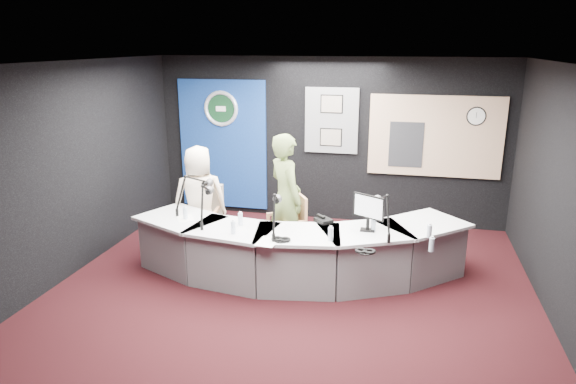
% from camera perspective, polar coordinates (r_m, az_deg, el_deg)
% --- Properties ---
extents(ground, '(6.00, 6.00, 0.00)m').
position_cam_1_polar(ground, '(6.49, 0.13, -11.44)').
color(ground, black).
rests_on(ground, ground).
extents(ceiling, '(6.00, 6.00, 0.02)m').
position_cam_1_polar(ceiling, '(5.75, 0.15, 14.08)').
color(ceiling, silver).
rests_on(ceiling, ground).
extents(wall_back, '(6.00, 0.02, 2.80)m').
position_cam_1_polar(wall_back, '(8.84, 4.50, 5.71)').
color(wall_back, black).
rests_on(wall_back, ground).
extents(wall_front, '(6.00, 0.02, 2.80)m').
position_cam_1_polar(wall_front, '(3.32, -11.82, -13.38)').
color(wall_front, black).
rests_on(wall_front, ground).
extents(wall_left, '(0.02, 6.00, 2.80)m').
position_cam_1_polar(wall_left, '(7.23, -23.72, 1.95)').
color(wall_left, black).
rests_on(wall_left, ground).
extents(wall_right, '(0.02, 6.00, 2.80)m').
position_cam_1_polar(wall_right, '(6.08, 28.90, -1.28)').
color(wall_right, black).
rests_on(wall_right, ground).
extents(broadcast_desk, '(4.50, 1.90, 0.75)m').
position_cam_1_polar(broadcast_desk, '(6.83, 0.76, -6.51)').
color(broadcast_desk, silver).
rests_on(broadcast_desk, ground).
extents(backdrop_panel, '(1.60, 0.05, 2.30)m').
position_cam_1_polar(backdrop_panel, '(9.31, -7.23, 5.23)').
color(backdrop_panel, navy).
rests_on(backdrop_panel, wall_back).
extents(agency_seal, '(0.63, 0.07, 0.63)m').
position_cam_1_polar(agency_seal, '(9.17, -7.46, 9.17)').
color(agency_seal, silver).
rests_on(agency_seal, backdrop_panel).
extents(seal_center, '(0.48, 0.01, 0.48)m').
position_cam_1_polar(seal_center, '(9.18, -7.45, 9.17)').
color(seal_center, black).
rests_on(seal_center, backdrop_panel).
extents(pinboard, '(0.90, 0.04, 1.10)m').
position_cam_1_polar(pinboard, '(8.75, 4.85, 7.91)').
color(pinboard, slate).
rests_on(pinboard, wall_back).
extents(framed_photo_upper, '(0.34, 0.02, 0.27)m').
position_cam_1_polar(framed_photo_upper, '(8.68, 4.87, 9.71)').
color(framed_photo_upper, '#7F6E5C').
rests_on(framed_photo_upper, pinboard).
extents(framed_photo_lower, '(0.34, 0.02, 0.27)m').
position_cam_1_polar(framed_photo_lower, '(8.77, 4.78, 6.07)').
color(framed_photo_lower, '#7F6E5C').
rests_on(framed_photo_lower, pinboard).
extents(booth_window_frame, '(2.12, 0.06, 1.32)m').
position_cam_1_polar(booth_window_frame, '(8.71, 16.02, 5.96)').
color(booth_window_frame, tan).
rests_on(booth_window_frame, wall_back).
extents(booth_glow, '(2.00, 0.02, 1.20)m').
position_cam_1_polar(booth_glow, '(8.70, 16.02, 5.95)').
color(booth_glow, '#D8C788').
rests_on(booth_glow, booth_window_frame).
extents(equipment_rack, '(0.55, 0.02, 0.75)m').
position_cam_1_polar(equipment_rack, '(8.69, 12.98, 5.15)').
color(equipment_rack, black).
rests_on(equipment_rack, booth_window_frame).
extents(wall_clock, '(0.28, 0.01, 0.28)m').
position_cam_1_polar(wall_clock, '(8.68, 20.19, 7.90)').
color(wall_clock, white).
rests_on(wall_clock, booth_window_frame).
extents(armchair_left, '(0.65, 0.65, 1.04)m').
position_cam_1_polar(armchair_left, '(7.71, -9.68, -2.86)').
color(armchair_left, tan).
rests_on(armchair_left, ground).
extents(armchair_right, '(0.72, 0.72, 0.93)m').
position_cam_1_polar(armchair_right, '(7.32, -0.24, -4.12)').
color(armchair_right, tan).
rests_on(armchair_right, ground).
extents(draped_jacket, '(0.51, 0.16, 0.70)m').
position_cam_1_polar(draped_jacket, '(7.90, -8.96, -1.60)').
color(draped_jacket, gray).
rests_on(draped_jacket, armchair_left).
extents(person_man, '(0.93, 0.80, 1.60)m').
position_cam_1_polar(person_man, '(7.63, -9.78, -0.86)').
color(person_man, beige).
rests_on(person_man, ground).
extents(person_woman, '(0.77, 0.79, 1.84)m').
position_cam_1_polar(person_woman, '(7.18, -0.24, -0.73)').
color(person_woman, olive).
rests_on(person_woman, ground).
extents(computer_monitor, '(0.39, 0.24, 0.30)m').
position_cam_1_polar(computer_monitor, '(6.42, 8.94, -1.59)').
color(computer_monitor, black).
rests_on(computer_monitor, broadcast_desk).
extents(desk_phone, '(0.27, 0.27, 0.05)m').
position_cam_1_polar(desk_phone, '(6.75, 3.96, -3.17)').
color(desk_phone, black).
rests_on(desk_phone, broadcast_desk).
extents(headphones_near, '(0.20, 0.20, 0.03)m').
position_cam_1_polar(headphones_near, '(5.86, 8.58, -6.51)').
color(headphones_near, black).
rests_on(headphones_near, broadcast_desk).
extents(headphones_far, '(0.21, 0.21, 0.03)m').
position_cam_1_polar(headphones_far, '(6.13, -0.78, -5.27)').
color(headphones_far, black).
rests_on(headphones_far, broadcast_desk).
extents(paper_stack, '(0.33, 0.36, 0.00)m').
position_cam_1_polar(paper_stack, '(7.02, -11.34, -2.90)').
color(paper_stack, white).
rests_on(paper_stack, broadcast_desk).
extents(notepad, '(0.25, 0.34, 0.00)m').
position_cam_1_polar(notepad, '(6.10, -2.29, -5.56)').
color(notepad, white).
rests_on(notepad, broadcast_desk).
extents(boom_mic_a, '(0.37, 0.69, 0.60)m').
position_cam_1_polar(boom_mic_a, '(7.24, -10.49, 0.23)').
color(boom_mic_a, black).
rests_on(boom_mic_a, broadcast_desk).
extents(boom_mic_b, '(0.25, 0.73, 0.60)m').
position_cam_1_polar(boom_mic_b, '(6.76, -9.18, -0.86)').
color(boom_mic_b, black).
rests_on(boom_mic_b, broadcast_desk).
extents(boom_mic_c, '(0.23, 0.73, 0.60)m').
position_cam_1_polar(boom_mic_c, '(6.30, -1.40, -1.95)').
color(boom_mic_c, black).
rests_on(boom_mic_c, broadcast_desk).
extents(boom_mic_d, '(0.30, 0.71, 0.60)m').
position_cam_1_polar(boom_mic_d, '(6.38, 10.55, -1.99)').
color(boom_mic_d, black).
rests_on(boom_mic_d, broadcast_desk).
extents(water_bottles, '(3.22, 0.57, 0.18)m').
position_cam_1_polar(water_bottles, '(6.38, 1.26, -3.72)').
color(water_bottles, silver).
rests_on(water_bottles, broadcast_desk).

